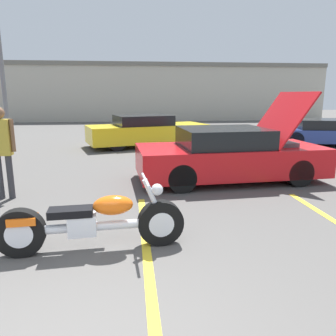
{
  "coord_description": "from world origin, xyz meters",
  "views": [
    {
      "loc": [
        0.54,
        -1.97,
        2.03
      ],
      "look_at": [
        1.15,
        3.45,
        0.8
      ],
      "focal_mm": 35.0,
      "sensor_mm": 36.0,
      "label": 1
    }
  ],
  "objects_px": {
    "motorcycle": "(93,222)",
    "parked_car_mid_row": "(147,131)",
    "show_car_hood_open": "(230,155)",
    "spectator_near_motorcycle": "(1,145)",
    "parked_car_right_row": "(328,133)"
  },
  "relations": [
    {
      "from": "motorcycle",
      "to": "parked_car_mid_row",
      "type": "height_order",
      "value": "parked_car_mid_row"
    },
    {
      "from": "show_car_hood_open",
      "to": "spectator_near_motorcycle",
      "type": "distance_m",
      "value": 4.94
    },
    {
      "from": "parked_car_right_row",
      "to": "parked_car_mid_row",
      "type": "bearing_deg",
      "value": -171.1
    },
    {
      "from": "parked_car_right_row",
      "to": "spectator_near_motorcycle",
      "type": "relative_size",
      "value": 2.79
    },
    {
      "from": "parked_car_right_row",
      "to": "show_car_hood_open",
      "type": "bearing_deg",
      "value": -124.45
    },
    {
      "from": "show_car_hood_open",
      "to": "spectator_near_motorcycle",
      "type": "relative_size",
      "value": 2.47
    },
    {
      "from": "motorcycle",
      "to": "spectator_near_motorcycle",
      "type": "height_order",
      "value": "spectator_near_motorcycle"
    },
    {
      "from": "parked_car_mid_row",
      "to": "spectator_near_motorcycle",
      "type": "bearing_deg",
      "value": -131.29
    },
    {
      "from": "motorcycle",
      "to": "spectator_near_motorcycle",
      "type": "bearing_deg",
      "value": 124.61
    },
    {
      "from": "parked_car_mid_row",
      "to": "spectator_near_motorcycle",
      "type": "distance_m",
      "value": 7.26
    },
    {
      "from": "motorcycle",
      "to": "parked_car_mid_row",
      "type": "bearing_deg",
      "value": 78.44
    },
    {
      "from": "show_car_hood_open",
      "to": "spectator_near_motorcycle",
      "type": "bearing_deg",
      "value": -172.97
    },
    {
      "from": "motorcycle",
      "to": "show_car_hood_open",
      "type": "height_order",
      "value": "show_car_hood_open"
    },
    {
      "from": "show_car_hood_open",
      "to": "parked_car_mid_row",
      "type": "relative_size",
      "value": 0.9
    },
    {
      "from": "parked_car_right_row",
      "to": "spectator_near_motorcycle",
      "type": "height_order",
      "value": "spectator_near_motorcycle"
    }
  ]
}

